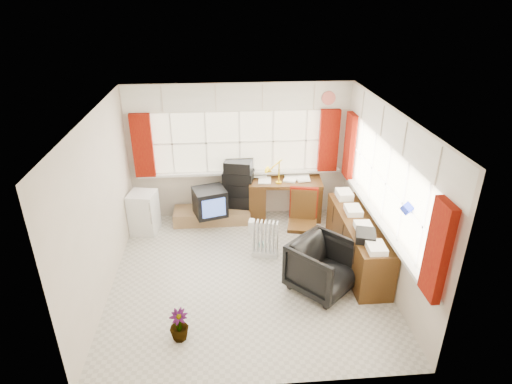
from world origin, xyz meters
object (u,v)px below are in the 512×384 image
radiator (265,242)px  credenza (358,241)px  desk (285,196)px  tv_bench (212,215)px  desk_lamp (279,166)px  mini_fridge (144,213)px  crt_tv (210,202)px  office_chair (323,266)px  task_chair (303,219)px

radiator → credenza: (1.41, -0.31, 0.13)m
desk → tv_bench: desk is taller
desk_lamp → mini_fridge: size_ratio=0.61×
credenza → mini_fridge: credenza is taller
crt_tv → desk: bearing=10.9°
office_chair → tv_bench: bearing=84.4°
task_chair → office_chair: task_chair is taller
radiator → mini_fridge: (-2.05, 0.94, 0.12)m
desk → office_chair: desk is taller
task_chair → office_chair: size_ratio=1.31×
office_chair → crt_tv: size_ratio=1.27×
task_chair → crt_tv: (-1.50, 0.91, -0.09)m
desk → tv_bench: 1.40m
crt_tv → radiator: bearing=-49.0°
task_chair → tv_bench: task_chair is taller
office_chair → desk: bearing=53.4°
tv_bench → credenza: bearing=-33.7°
mini_fridge → credenza: bearing=-19.8°
crt_tv → tv_bench: bearing=83.8°
tv_bench → crt_tv: (-0.02, -0.19, 0.37)m
office_chair → radiator: office_chair is taller
crt_tv → mini_fridge: (-1.16, -0.09, -0.12)m
desk_lamp → tv_bench: (-1.23, 0.06, -0.96)m
credenza → desk_lamp: bearing=125.8°
tv_bench → office_chair: bearing=-53.0°
desk_lamp → radiator: 1.46m
desk_lamp → mini_fridge: (-2.41, -0.21, -0.71)m
task_chair → mini_fridge: bearing=162.8°
crt_tv → mini_fridge: 1.17m
desk → crt_tv: 1.41m
desk_lamp → desk: bearing=44.9°
task_chair → mini_fridge: (-2.66, 0.82, -0.21)m
tv_bench → mini_fridge: mini_fridge is taller
task_chair → crt_tv: bearing=148.8°
mini_fridge → crt_tv: bearing=4.2°
task_chair → office_chair: 1.05m
task_chair → tv_bench: size_ratio=0.78×
desk_lamp → tv_bench: 1.56m
desk_lamp → office_chair: 2.21m
desk → desk_lamp: (-0.14, -0.14, 0.66)m
desk_lamp → radiator: bearing=-107.4°
desk → desk_lamp: desk_lamp is taller
office_chair → crt_tv: bearing=87.3°
desk_lamp → crt_tv: 1.38m
office_chair → desk_lamp: bearing=57.6°
desk → desk_lamp: 0.69m
credenza → office_chair: bearing=-138.7°
desk → radiator: 1.39m
desk → office_chair: bearing=-84.0°
desk_lamp → tv_bench: size_ratio=0.33×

